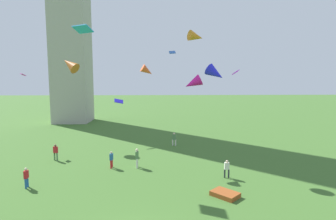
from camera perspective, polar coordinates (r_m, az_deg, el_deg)
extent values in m
cylinder|color=silver|center=(35.00, 0.97, -6.70)|extent=(0.15, 0.15, 0.80)
cylinder|color=silver|center=(34.94, 1.56, -6.72)|extent=(0.15, 0.15, 0.80)
cube|color=#51754C|center=(34.81, 1.27, -5.57)|extent=(0.47, 0.33, 0.63)
sphere|color=beige|center=(34.72, 1.27, -4.88)|extent=(0.23, 0.23, 0.23)
cylinder|color=#235693|center=(24.67, -27.24, -13.34)|extent=(0.14, 0.14, 0.77)
cylinder|color=#235693|center=(24.97, -26.91, -13.08)|extent=(0.14, 0.14, 0.77)
cube|color=red|center=(24.60, -27.16, -11.70)|extent=(0.25, 0.42, 0.61)
sphere|color=beige|center=(24.48, -27.22, -10.77)|extent=(0.22, 0.22, 0.22)
cylinder|color=red|center=(27.08, -11.66, -10.92)|extent=(0.14, 0.14, 0.77)
cylinder|color=red|center=(27.40, -11.44, -10.71)|extent=(0.14, 0.14, 0.77)
cube|color=#235693|center=(27.04, -11.58, -9.42)|extent=(0.29, 0.44, 0.61)
sphere|color=beige|center=(26.93, -11.60, -8.57)|extent=(0.22, 0.22, 0.22)
cylinder|color=#2D3338|center=(24.74, 11.58, -12.68)|extent=(0.14, 0.14, 0.75)
cylinder|color=#2D3338|center=(24.82, 12.37, -12.63)|extent=(0.14, 0.14, 0.75)
cube|color=silver|center=(24.56, 12.01, -11.18)|extent=(0.41, 0.23, 0.59)
sphere|color=beige|center=(24.44, 12.04, -10.28)|extent=(0.22, 0.22, 0.22)
cylinder|color=#51754C|center=(31.03, -21.85, -8.94)|extent=(0.15, 0.15, 0.82)
cylinder|color=#51754C|center=(31.31, -22.31, -8.82)|extent=(0.15, 0.15, 0.82)
cube|color=red|center=(30.99, -22.14, -7.57)|extent=(0.51, 0.44, 0.65)
sphere|color=brown|center=(30.89, -22.18, -6.78)|extent=(0.24, 0.24, 0.24)
cylinder|color=silver|center=(26.79, -6.41, -10.90)|extent=(0.16, 0.16, 0.88)
cylinder|color=silver|center=(27.17, -6.35, -10.65)|extent=(0.16, 0.16, 0.88)
cube|color=#51754C|center=(26.75, -6.40, -9.17)|extent=(0.28, 0.48, 0.69)
sphere|color=beige|center=(26.63, -6.42, -8.19)|extent=(0.26, 0.26, 0.26)
cube|color=#2291DF|center=(27.47, -17.13, 15.63)|extent=(1.98, 1.69, 0.63)
cube|color=#231BCB|center=(37.05, -10.09, 1.81)|extent=(1.20, 0.99, 0.68)
cube|color=#D028EC|center=(34.06, 13.77, 7.57)|extent=(1.08, 1.35, 0.69)
cone|color=#DE1998|center=(37.61, 5.14, 5.53)|extent=(2.70, 1.63, 2.38)
cube|color=#CE1299|center=(37.99, -27.65, 6.46)|extent=(0.88, 0.91, 0.31)
cone|color=orange|center=(35.78, 5.80, 14.76)|extent=(2.39, 1.97, 1.61)
cone|color=#EC5727|center=(28.25, -4.31, 8.00)|extent=(1.61, 1.20, 1.33)
cone|color=#C26021|center=(38.18, -19.57, 8.84)|extent=(2.88, 2.32, 2.34)
cube|color=blue|center=(42.05, 0.88, 11.80)|extent=(1.00, 1.31, 0.59)
cone|color=#2020E3|center=(26.41, 9.74, 7.42)|extent=(2.31, 2.13, 1.84)
cube|color=#92461C|center=(21.26, 11.66, -16.59)|extent=(2.23, 2.24, 0.34)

